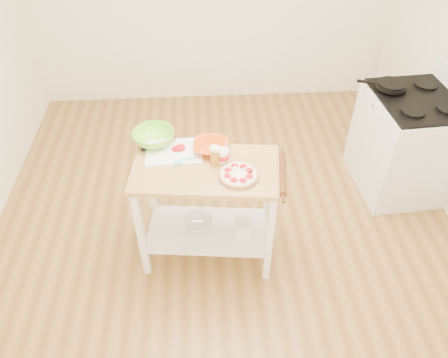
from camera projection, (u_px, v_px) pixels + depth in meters
name	position (u px, v px, depth m)	size (l,w,h in m)	color
room_shell	(226.00, 95.00, 2.86)	(4.04, 4.54, 2.74)	olive
prep_island	(207.00, 195.00, 3.18)	(1.08, 0.67, 0.90)	tan
gas_stove	(404.00, 143.00, 3.92)	(0.74, 0.85, 1.11)	silver
skillet	(391.00, 85.00, 3.70)	(0.40, 0.27, 0.03)	black
pizza	(238.00, 175.00, 2.93)	(0.28, 0.28, 0.04)	#B9824F
cutting_board	(173.00, 151.00, 3.14)	(0.41, 0.31, 0.04)	white
spatula	(183.00, 161.00, 3.04)	(0.15, 0.07, 0.01)	#3BCBCB
knife	(154.00, 146.00, 3.16)	(0.26, 0.13, 0.01)	silver
orange_bowl	(211.00, 147.00, 3.13)	(0.26, 0.26, 0.06)	#DB5110
green_bowl	(154.00, 137.00, 3.19)	(0.31, 0.31, 0.10)	#7EDB30
beer_pint	(215.00, 156.00, 2.99)	(0.07, 0.07, 0.14)	#B87621
yogurt_tub	(223.00, 156.00, 3.02)	(0.09, 0.09, 0.19)	white
rolling_pin	(283.00, 174.00, 2.92)	(0.05, 0.05, 0.41)	#562E13
shelf_glass_bowl	(198.00, 223.00, 3.44)	(0.21, 0.21, 0.07)	silver
shelf_bin	(243.00, 228.00, 3.37)	(0.11, 0.11, 0.11)	white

